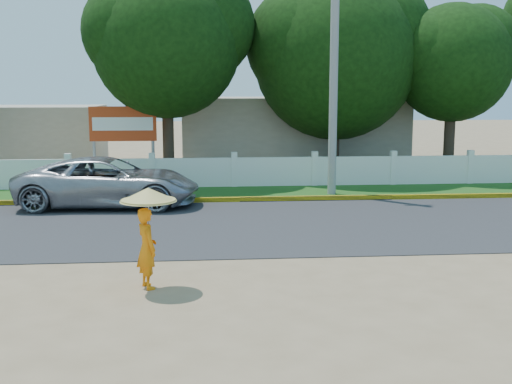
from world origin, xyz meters
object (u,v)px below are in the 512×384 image
utility_pole (334,61)px  billboard (123,128)px  monk_with_parasol (147,223)px  vehicle (109,182)px

utility_pole → billboard: 8.34m
billboard → monk_with_parasol: bearing=-81.7°
monk_with_parasol → billboard: (-1.92, 13.08, 0.93)m
monk_with_parasol → vehicle: bearing=102.5°
utility_pole → vehicle: utility_pole is taller
vehicle → billboard: billboard is taller
utility_pole → billboard: size_ratio=3.07×
utility_pole → monk_with_parasol: size_ratio=4.87×
vehicle → monk_with_parasol: size_ratio=2.97×
utility_pole → vehicle: bearing=-167.4°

